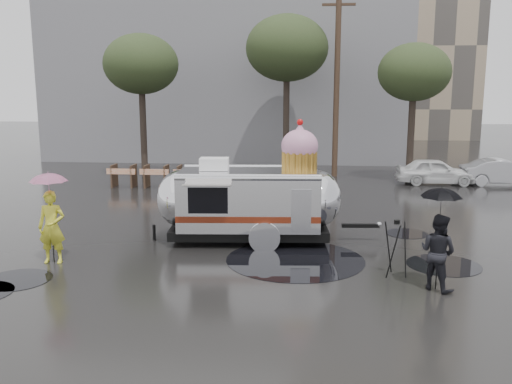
# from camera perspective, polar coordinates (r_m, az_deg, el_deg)

# --- Properties ---
(ground) EXTENTS (120.00, 120.00, 0.00)m
(ground) POSITION_cam_1_polar(r_m,az_deg,el_deg) (14.00, 0.63, -7.04)
(ground) COLOR black
(ground) RESTS_ON ground
(puddles) EXTENTS (12.03, 8.40, 0.01)m
(puddles) POSITION_cam_1_polar(r_m,az_deg,el_deg) (14.43, 1.01, -6.47)
(puddles) COLOR black
(puddles) RESTS_ON ground
(grey_building) EXTENTS (22.00, 12.00, 13.00)m
(grey_building) POSITION_cam_1_polar(r_m,az_deg,el_deg) (37.71, -2.46, 14.02)
(grey_building) COLOR slate
(grey_building) RESTS_ON ground
(utility_pole) EXTENTS (1.60, 0.28, 9.00)m
(utility_pole) POSITION_cam_1_polar(r_m,az_deg,el_deg) (27.33, 8.50, 11.28)
(utility_pole) COLOR #473323
(utility_pole) RESTS_ON ground
(tree_left) EXTENTS (3.64, 3.64, 6.95)m
(tree_left) POSITION_cam_1_polar(r_m,az_deg,el_deg) (27.54, -12.02, 12.96)
(tree_left) COLOR #382D26
(tree_left) RESTS_ON ground
(tree_mid) EXTENTS (4.20, 4.20, 8.03)m
(tree_mid) POSITION_cam_1_polar(r_m,az_deg,el_deg) (28.39, 3.27, 14.82)
(tree_mid) COLOR #382D26
(tree_mid) RESTS_ON ground
(tree_right) EXTENTS (3.36, 3.36, 6.42)m
(tree_right) POSITION_cam_1_polar(r_m,az_deg,el_deg) (26.76, 16.31, 11.93)
(tree_right) COLOR #382D26
(tree_right) RESTS_ON ground
(barricade_row) EXTENTS (4.30, 0.80, 1.00)m
(barricade_row) POSITION_cam_1_polar(r_m,az_deg,el_deg) (24.48, -10.44, 1.69)
(barricade_row) COLOR #473323
(barricade_row) RESTS_ON ground
(airstream_trailer) EXTENTS (6.58, 2.80, 3.55)m
(airstream_trailer) POSITION_cam_1_polar(r_m,az_deg,el_deg) (15.39, -0.43, -0.63)
(airstream_trailer) COLOR silver
(airstream_trailer) RESTS_ON ground
(person_left) EXTENTS (0.69, 0.49, 1.83)m
(person_left) POSITION_cam_1_polar(r_m,az_deg,el_deg) (14.39, -20.70, -3.48)
(person_left) COLOR yellow
(person_left) RESTS_ON ground
(umbrella_pink) EXTENTS (1.11, 1.11, 2.30)m
(umbrella_pink) POSITION_cam_1_polar(r_m,az_deg,el_deg) (14.19, -20.97, 0.50)
(umbrella_pink) COLOR pink
(umbrella_pink) RESTS_ON ground
(person_right) EXTENTS (0.89, 0.87, 1.67)m
(person_right) POSITION_cam_1_polar(r_m,az_deg,el_deg) (12.33, 18.59, -6.01)
(person_right) COLOR black
(person_right) RESTS_ON ground
(umbrella_black) EXTENTS (1.05, 1.05, 2.27)m
(umbrella_black) POSITION_cam_1_polar(r_m,az_deg,el_deg) (12.08, 18.89, -1.13)
(umbrella_black) COLOR black
(umbrella_black) RESTS_ON ground
(tripod) EXTENTS (0.52, 0.55, 1.34)m
(tripod) POSITION_cam_1_polar(r_m,az_deg,el_deg) (12.95, 14.51, -5.32)
(tripod) COLOR black
(tripod) RESTS_ON ground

